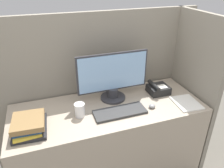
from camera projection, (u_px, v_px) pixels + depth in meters
The scene contains 10 objects.
cubicle_panel_rear at pixel (97, 90), 2.13m from camera, with size 2.00×0.04×1.49m.
cubicle_panel_right at pixel (190, 92), 2.10m from camera, with size 0.04×0.69×1.49m.
desk at pixel (109, 142), 2.00m from camera, with size 1.60×0.63×0.77m.
monitor at pixel (113, 78), 1.86m from camera, with size 0.62×0.22×0.43m.
keyboard at pixel (120, 112), 1.75m from camera, with size 0.42×0.16×0.02m.
mouse at pixel (152, 106), 1.81m from camera, with size 0.06×0.05×0.03m.
coffee_cup at pixel (80, 110), 1.69m from camera, with size 0.08×0.08×0.11m.
book_stack at pixel (29, 125), 1.54m from camera, with size 0.25×0.31×0.10m.
desk_telephone at pixel (158, 89), 2.02m from camera, with size 0.18×0.18×0.11m.
paper_pile at pixel (186, 103), 1.87m from camera, with size 0.22×0.26×0.01m.
Camera 1 is at (-0.47, -1.13, 1.79)m, focal length 35.00 mm.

